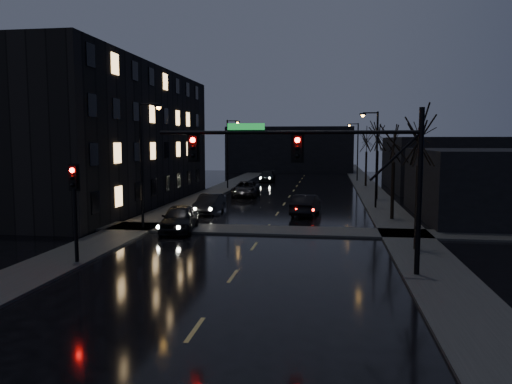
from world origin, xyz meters
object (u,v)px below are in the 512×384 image
(oncoming_car_a, at_px, (179,218))
(oncoming_car_b, at_px, (210,204))
(lead_car, at_px, (306,205))
(oncoming_car_c, at_px, (246,189))
(oncoming_car_d, at_px, (267,176))

(oncoming_car_a, relative_size, oncoming_car_b, 1.08)
(oncoming_car_b, distance_m, lead_car, 7.47)
(oncoming_car_a, height_order, oncoming_car_c, oncoming_car_a)
(oncoming_car_b, xyz_separation_m, oncoming_car_c, (0.83, 12.24, 0.01))
(oncoming_car_c, bearing_deg, oncoming_car_d, 87.97)
(oncoming_car_b, relative_size, lead_car, 0.94)
(oncoming_car_c, height_order, oncoming_car_d, oncoming_car_c)
(oncoming_car_d, distance_m, lead_car, 30.86)
(oncoming_car_a, xyz_separation_m, lead_car, (7.50, 8.09, -0.04))
(oncoming_car_c, bearing_deg, oncoming_car_b, -96.19)
(oncoming_car_d, xyz_separation_m, lead_car, (6.73, -30.12, 0.05))
(oncoming_car_b, bearing_deg, oncoming_car_a, -87.49)
(lead_car, bearing_deg, oncoming_car_b, 9.58)
(oncoming_car_a, distance_m, lead_car, 11.03)
(oncoming_car_d, bearing_deg, lead_car, -79.54)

